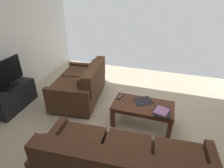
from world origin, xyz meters
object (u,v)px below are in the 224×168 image
tv_stand (12,97)px  book_stack (162,112)px  loveseat_near (81,85)px  loose_magazine (143,101)px  tv_remote (120,97)px  flat_tv (5,74)px  coffee_table (143,108)px

tv_stand → book_stack: size_ratio=3.08×
loveseat_near → book_stack: bearing=161.4°
book_stack → loose_magazine: (0.34, -0.27, -0.03)m
tv_remote → loose_magazine: (-0.41, -0.01, -0.01)m
flat_tv → tv_remote: size_ratio=4.90×
book_stack → tv_remote: bearing=-19.0°
loveseat_near → flat_tv: flat_tv is taller
tv_stand → tv_remote: 2.16m
book_stack → flat_tv: bearing=2.7°
coffee_table → flat_tv: flat_tv is taller
coffee_table → book_stack: book_stack is taller
flat_tv → loose_magazine: bearing=-171.0°
coffee_table → book_stack: (-0.32, 0.16, 0.10)m
coffee_table → tv_stand: 2.57m
loose_magazine → loveseat_near: bearing=43.5°
tv_stand → loose_magazine: bearing=-171.0°
flat_tv → loose_magazine: 2.58m
loveseat_near → coffee_table: bearing=163.3°
coffee_table → loveseat_near: bearing=-16.7°
loveseat_near → flat_tv: bearing=30.6°
coffee_table → loose_magazine: (0.02, -0.11, 0.07)m
loose_magazine → tv_remote: bearing=57.1°
loveseat_near → flat_tv: (1.19, 0.70, 0.39)m
flat_tv → loose_magazine: size_ratio=2.63×
coffee_table → tv_remote: size_ratio=6.23×
loveseat_near → tv_stand: 1.38m
tv_stand → book_stack: tv_stand is taller
loveseat_near → flat_tv: size_ratio=1.78×
flat_tv → tv_remote: flat_tv is taller
coffee_table → tv_stand: tv_stand is taller
flat_tv → tv_remote: 2.17m
tv_stand → tv_remote: (-2.11, -0.39, 0.18)m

